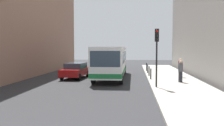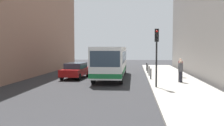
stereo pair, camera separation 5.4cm
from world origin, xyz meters
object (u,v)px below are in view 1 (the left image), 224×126
object	(u,v)px
car_beside_bus	(76,70)
pedestrian_near_signal	(181,71)
traffic_light	(157,47)
bollard_farthest	(146,67)
bollard_mid	(149,71)
bollard_near	(151,74)
pedestrian_mid_sidewalk	(180,68)
bus	(111,60)
bollard_far	(148,69)

from	to	relation	value
car_beside_bus	pedestrian_near_signal	world-z (taller)	pedestrian_near_signal
traffic_light	bollard_farthest	world-z (taller)	traffic_light
car_beside_bus	bollard_farthest	bearing A→B (deg)	-131.99
bollard_mid	bollard_farthest	distance (m)	5.42
bollard_near	car_beside_bus	bearing A→B (deg)	169.89
car_beside_bus	bollard_farthest	xyz separation A→B (m)	(7.09, 6.86, -0.16)
bollard_mid	pedestrian_mid_sidewalk	world-z (taller)	pedestrian_mid_sidewalk
car_beside_bus	bollard_mid	distance (m)	7.24
bollard_near	bollard_farthest	size ratio (longest dim) A/B	1.00
bollard_near	pedestrian_mid_sidewalk	xyz separation A→B (m)	(2.90, 1.90, 0.41)
pedestrian_mid_sidewalk	traffic_light	bearing A→B (deg)	-120.76
bus	pedestrian_near_signal	xyz separation A→B (m)	(5.93, -3.44, -0.69)
bollard_near	bollard_mid	world-z (taller)	same
traffic_light	pedestrian_mid_sidewalk	size ratio (longest dim) A/B	2.31
car_beside_bus	bollard_farthest	world-z (taller)	car_beside_bus
bollard_near	bollard_mid	distance (m)	2.71
traffic_light	bollard_near	world-z (taller)	traffic_light
bollard_farthest	pedestrian_mid_sidewalk	xyz separation A→B (m)	(2.90, -6.23, 0.41)
car_beside_bus	bollard_mid	bearing A→B (deg)	-164.54
bus	bollard_near	distance (m)	4.20
bollard_farthest	pedestrian_mid_sidewalk	distance (m)	6.88
traffic_light	pedestrian_near_signal	size ratio (longest dim) A/B	2.32
traffic_light	bollard_farthest	bearing A→B (deg)	90.45
traffic_light	bollard_near	xyz separation A→B (m)	(-0.10, 4.49, -2.38)
traffic_light	bollard_far	bearing A→B (deg)	90.58
pedestrian_near_signal	pedestrian_mid_sidewalk	world-z (taller)	pedestrian_mid_sidewalk
bus	traffic_light	distance (m)	7.40
bus	car_beside_bus	size ratio (longest dim) A/B	2.44
bollard_near	bollard_mid	size ratio (longest dim) A/B	1.00
bollard_far	bus	bearing A→B (deg)	-134.90
bus	traffic_light	size ratio (longest dim) A/B	2.69
bollard_far	pedestrian_near_signal	distance (m)	7.48
pedestrian_mid_sidewalk	bollard_mid	bearing A→B (deg)	157.24
bollard_farthest	bus	bearing A→B (deg)	-119.84
bollard_mid	bollard_far	size ratio (longest dim) A/B	1.00
bollard_far	bollard_mid	bearing A→B (deg)	-90.00
pedestrian_near_signal	pedestrian_mid_sidewalk	size ratio (longest dim) A/B	1.00
bus	car_beside_bus	distance (m)	3.59
bollard_far	pedestrian_near_signal	world-z (taller)	pedestrian_near_signal
car_beside_bus	bollard_farthest	distance (m)	9.87
bollard_near	pedestrian_near_signal	size ratio (longest dim) A/B	0.54
bollard_near	pedestrian_near_signal	world-z (taller)	pedestrian_near_signal
bollard_mid	car_beside_bus	bearing A→B (deg)	-168.49
pedestrian_near_signal	bollard_far	bearing A→B (deg)	164.62
pedestrian_near_signal	pedestrian_mid_sidewalk	xyz separation A→B (m)	(0.63, 3.59, 0.00)
bollard_far	bollard_farthest	xyz separation A→B (m)	(0.00, 2.71, 0.00)
bollard_farthest	pedestrian_near_signal	world-z (taller)	pedestrian_near_signal
bollard_mid	pedestrian_mid_sidewalk	xyz separation A→B (m)	(2.90, -0.81, 0.41)
pedestrian_mid_sidewalk	bus	bearing A→B (deg)	174.24
pedestrian_near_signal	bollard_mid	bearing A→B (deg)	174.18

